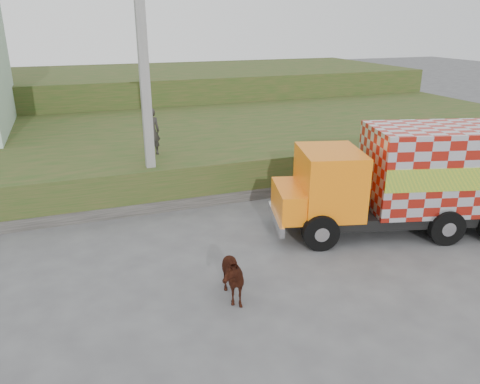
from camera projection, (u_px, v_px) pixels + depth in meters
name	position (u px, v px, depth m)	size (l,w,h in m)	color
ground	(220.00, 261.00, 12.85)	(120.00, 120.00, 0.00)	#474749
embankment	(153.00, 147.00, 21.40)	(40.00, 12.00, 1.50)	#244517
embankment_far	(120.00, 94.00, 31.71)	(40.00, 12.00, 3.00)	#244517
retaining_strip	(126.00, 209.00, 15.83)	(16.00, 0.50, 0.40)	#595651
utility_pole	(145.00, 91.00, 15.17)	(1.20, 0.30, 8.00)	gray
cargo_truck	(409.00, 179.00, 14.25)	(7.68, 4.10, 3.27)	black
cow	(228.00, 275.00, 10.94)	(0.66, 1.45, 1.22)	black
pedestrian	(151.00, 132.00, 17.20)	(0.64, 0.42, 1.75)	#2F2C2A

